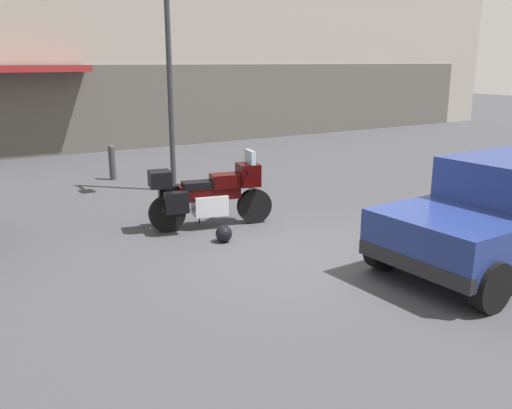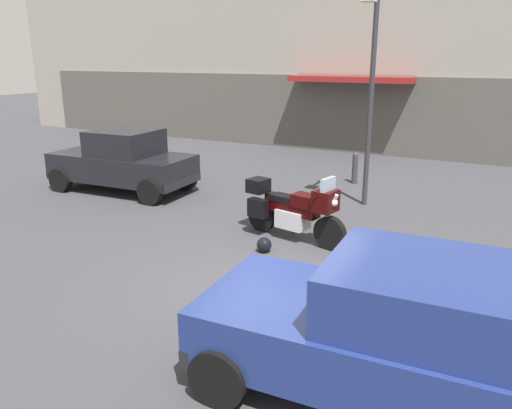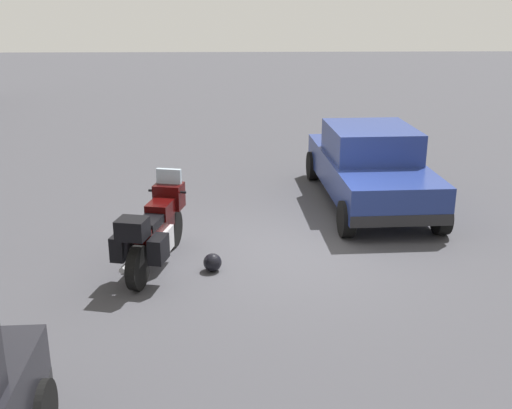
{
  "view_description": "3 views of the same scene",
  "coord_description": "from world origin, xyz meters",
  "views": [
    {
      "loc": [
        -4.83,
        -6.32,
        2.9
      ],
      "look_at": [
        -0.44,
        0.8,
        0.69
      ],
      "focal_mm": 38.12,
      "sensor_mm": 36.0,
      "label": 1
    },
    {
      "loc": [
        3.02,
        -6.39,
        3.46
      ],
      "look_at": [
        -0.83,
        1.01,
        0.97
      ],
      "focal_mm": 34.87,
      "sensor_mm": 36.0,
      "label": 2
    },
    {
      "loc": [
        -9.44,
        0.85,
        3.94
      ],
      "look_at": [
        -0.29,
        0.58,
        0.9
      ],
      "focal_mm": 43.57,
      "sensor_mm": 36.0,
      "label": 3
    }
  ],
  "objects": [
    {
      "name": "helmet",
      "position": [
        -0.78,
        1.25,
        0.14
      ],
      "size": [
        0.28,
        0.28,
        0.28
      ],
      "primitive_type": "sphere",
      "color": "black",
      "rests_on": "ground"
    },
    {
      "name": "motorcycle",
      "position": [
        -0.6,
        2.12,
        0.62
      ],
      "size": [
        2.24,
        1.0,
        1.36
      ],
      "rotation": [
        0.0,
        0.0,
        -0.21
      ],
      "color": "black",
      "rests_on": "ground"
    },
    {
      "name": "car_sedan_far",
      "position": [
        2.45,
        -1.77,
        0.78
      ],
      "size": [
        4.64,
        2.09,
        1.56
      ],
      "rotation": [
        0.0,
        0.0,
        0.04
      ],
      "color": "navy",
      "rests_on": "ground"
    },
    {
      "name": "ground_plane",
      "position": [
        0.0,
        0.0,
        0.0
      ],
      "size": [
        80.0,
        80.0,
        0.0
      ],
      "primitive_type": "plane",
      "color": "#38383D"
    }
  ]
}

